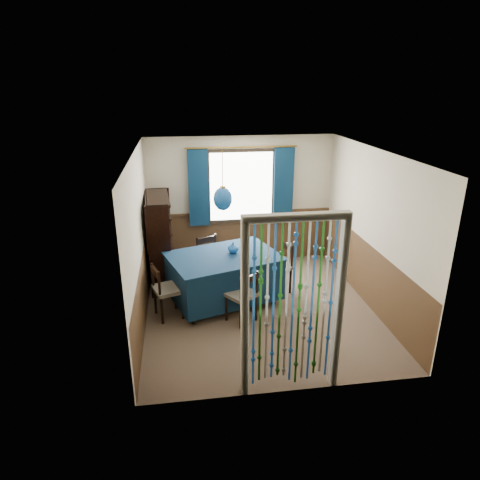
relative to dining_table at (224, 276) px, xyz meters
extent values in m
plane|color=brown|center=(0.53, -0.29, -0.47)|extent=(4.00, 4.00, 0.00)
plane|color=silver|center=(0.53, -0.29, 2.03)|extent=(4.00, 4.00, 0.00)
plane|color=beige|center=(0.53, 1.71, 0.78)|extent=(3.60, 0.00, 3.60)
plane|color=beige|center=(0.53, -2.29, 0.78)|extent=(3.60, 0.00, 3.60)
plane|color=beige|center=(-1.27, -0.29, 0.78)|extent=(0.00, 4.00, 4.00)
plane|color=beige|center=(2.33, -0.29, 0.78)|extent=(0.00, 4.00, 4.00)
plane|color=#442D19|center=(0.53, 1.70, 0.03)|extent=(3.60, 0.00, 3.60)
plane|color=#442D19|center=(0.53, -2.27, 0.03)|extent=(3.60, 0.00, 3.60)
plane|color=#442D19|center=(-1.26, -0.29, 0.03)|extent=(0.00, 4.00, 4.00)
plane|color=#442D19|center=(2.31, -0.29, 0.03)|extent=(0.00, 4.00, 4.00)
cube|color=black|center=(0.53, 1.66, 1.08)|extent=(1.32, 0.12, 1.42)
cube|color=#0C233D|center=(0.00, 0.00, -0.02)|extent=(1.92, 1.57, 0.68)
cube|color=#0C233D|center=(0.00, 0.00, 0.34)|extent=(1.99, 1.65, 0.03)
cylinder|color=black|center=(-0.53, -0.62, -0.40)|extent=(0.07, 0.07, 0.14)
cylinder|color=black|center=(0.80, -0.20, -0.40)|extent=(0.07, 0.07, 0.14)
cylinder|color=black|center=(-0.80, 0.20, -0.40)|extent=(0.07, 0.07, 0.14)
cylinder|color=black|center=(0.53, 0.62, -0.40)|extent=(0.07, 0.07, 0.14)
cylinder|color=black|center=(0.15, -0.85, -0.26)|extent=(0.04, 0.04, 0.42)
cylinder|color=black|center=(0.42, -0.66, -0.26)|extent=(0.04, 0.04, 0.42)
cylinder|color=black|center=(-0.03, -0.60, -0.26)|extent=(0.04, 0.04, 0.42)
cylinder|color=black|center=(0.23, -0.41, -0.26)|extent=(0.04, 0.04, 0.42)
cube|color=#5B5549|center=(0.19, -0.63, -0.03)|extent=(0.56, 0.56, 0.06)
cube|color=black|center=(0.29, -0.77, 0.28)|extent=(0.31, 0.24, 0.09)
cylinder|color=black|center=(0.15, -0.86, 0.15)|extent=(0.04, 0.04, 0.41)
cylinder|color=black|center=(0.42, -0.67, 0.15)|extent=(0.04, 0.04, 0.41)
cylinder|color=black|center=(-0.05, 0.88, -0.25)|extent=(0.04, 0.04, 0.45)
cylinder|color=black|center=(-0.38, 0.74, -0.25)|extent=(0.04, 0.04, 0.45)
cylinder|color=black|center=(0.08, 0.57, -0.25)|extent=(0.04, 0.04, 0.45)
cylinder|color=black|center=(-0.25, 0.43, -0.25)|extent=(0.04, 0.04, 0.45)
cube|color=#5B5549|center=(-0.15, 0.65, 0.00)|extent=(0.57, 0.56, 0.06)
cube|color=black|center=(-0.22, 0.82, 0.33)|extent=(0.36, 0.18, 0.10)
cylinder|color=black|center=(-0.06, 0.89, 0.19)|extent=(0.04, 0.04, 0.44)
cylinder|color=black|center=(-0.39, 0.75, 0.19)|extent=(0.04, 0.04, 0.44)
cylinder|color=black|center=(-1.11, -0.23, -0.26)|extent=(0.04, 0.04, 0.44)
cylinder|color=black|center=(-1.00, -0.56, -0.26)|extent=(0.04, 0.04, 0.44)
cylinder|color=black|center=(-0.80, -0.12, -0.26)|extent=(0.04, 0.04, 0.44)
cylinder|color=black|center=(-0.69, -0.45, -0.26)|extent=(0.04, 0.04, 0.44)
cube|color=#5B5549|center=(-0.90, -0.34, -0.01)|extent=(0.52, 0.54, 0.06)
cube|color=black|center=(-1.07, -0.40, 0.31)|extent=(0.15, 0.36, 0.10)
cylinder|color=black|center=(-1.12, -0.23, 0.18)|extent=(0.04, 0.04, 0.43)
cylinder|color=black|center=(-1.01, -0.56, 0.18)|extent=(0.04, 0.04, 0.43)
cylinder|color=black|center=(1.16, 0.14, -0.25)|extent=(0.04, 0.04, 0.44)
cylinder|color=black|center=(1.07, 0.48, -0.25)|extent=(0.04, 0.04, 0.44)
cylinder|color=black|center=(0.84, 0.06, -0.25)|extent=(0.04, 0.04, 0.44)
cylinder|color=black|center=(0.75, 0.40, -0.25)|extent=(0.04, 0.04, 0.44)
cube|color=#5B5549|center=(0.96, 0.27, -0.01)|extent=(0.50, 0.52, 0.06)
cube|color=black|center=(1.13, 0.32, 0.32)|extent=(0.13, 0.37, 0.10)
cylinder|color=black|center=(1.17, 0.15, 0.18)|extent=(0.04, 0.04, 0.43)
cylinder|color=black|center=(1.08, 0.49, 0.18)|extent=(0.04, 0.04, 0.43)
cube|color=black|center=(-1.03, 0.91, -0.07)|extent=(0.51, 1.26, 0.80)
cube|color=black|center=(-1.03, 0.33, 0.73)|extent=(0.38, 0.08, 0.80)
cube|color=black|center=(-1.03, 1.49, 0.73)|extent=(0.38, 0.08, 0.80)
cube|color=black|center=(-1.03, 0.91, 1.11)|extent=(0.46, 1.25, 0.04)
cube|color=black|center=(-1.22, 0.91, 0.73)|extent=(0.12, 1.21, 0.80)
cube|color=black|center=(-1.00, 0.91, 0.61)|extent=(0.41, 1.17, 0.02)
cube|color=black|center=(-1.00, 0.91, 0.88)|extent=(0.41, 1.17, 0.02)
cylinder|color=olive|center=(0.00, 0.00, 1.66)|extent=(0.01, 0.01, 0.74)
ellipsoid|color=navy|center=(0.00, 0.00, 1.29)|extent=(0.29, 0.29, 0.36)
cylinder|color=olive|center=(0.00, 0.00, 1.47)|extent=(0.09, 0.09, 0.03)
imported|color=navy|center=(0.17, 0.10, 0.44)|extent=(0.21, 0.21, 0.17)
imported|color=beige|center=(-0.98, 0.74, 0.65)|extent=(0.27, 0.27, 0.05)
imported|color=beige|center=(-0.98, 1.25, 0.42)|extent=(0.19, 0.19, 0.19)
camera|label=1|loc=(-0.66, -6.29, 2.98)|focal=32.00mm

